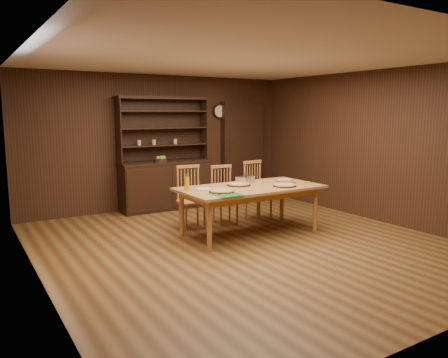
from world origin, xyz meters
TOP-DOWN VIEW (x-y plane):
  - floor at (0.00, 0.00)m, footprint 6.00×6.00m
  - room_shell at (0.00, 0.00)m, footprint 6.00×6.00m
  - china_hutch at (-0.00, 2.75)m, footprint 1.84×0.52m
  - doorway at (1.90, 2.90)m, footprint 1.00×0.18m
  - wall_clock at (1.35, 2.96)m, footprint 0.30×0.05m
  - dining_table at (0.36, 0.40)m, footprint 2.20×1.10m
  - chair_left at (-0.22, 1.29)m, footprint 0.46×0.44m
  - chair_center at (0.39, 1.24)m, footprint 0.44×0.43m
  - chair_right at (1.03, 1.18)m, footprint 0.46×0.45m
  - pizza_left at (-0.26, 0.23)m, footprint 0.37×0.37m
  - pizza_right at (0.82, 0.14)m, footprint 0.36×0.36m
  - pizza_center at (0.26, 0.58)m, footprint 0.37×0.37m
  - cooling_rack at (-0.31, 0.01)m, footprint 0.46×0.46m
  - plate_left at (-0.38, 0.54)m, footprint 0.23×0.23m
  - plate_right at (1.21, 0.62)m, footprint 0.26×0.26m
  - foil_dish at (0.48, 0.72)m, footprint 0.33×0.29m
  - juice_bottle at (-0.61, 0.63)m, footprint 0.07×0.07m
  - pot_holder_a at (1.10, 0.36)m, footprint 0.26×0.26m
  - pot_holder_b at (1.05, 0.45)m, footprint 0.28×0.28m
  - fruit_bowl at (-0.13, 2.69)m, footprint 0.26×0.26m

SIDE VIEW (x-z plane):
  - floor at x=0.00m, z-range 0.00..0.00m
  - chair_center at x=0.39m, z-range 0.03..1.02m
  - chair_left at x=-0.22m, z-range 0.03..1.05m
  - chair_right at x=1.03m, z-range 0.03..1.06m
  - china_hutch at x=0.00m, z-range -0.49..1.68m
  - dining_table at x=0.36m, z-range 0.31..1.06m
  - pot_holder_a at x=1.10m, z-range 0.75..0.76m
  - pot_holder_b at x=1.05m, z-range 0.75..0.77m
  - cooling_rack at x=-0.31m, z-range 0.75..0.77m
  - plate_right at x=1.21m, z-range 0.75..0.77m
  - plate_left at x=-0.38m, z-range 0.75..0.77m
  - pizza_center at x=0.26m, z-range 0.75..0.79m
  - pizza_left at x=-0.26m, z-range 0.75..0.79m
  - pizza_right at x=0.82m, z-range 0.75..0.79m
  - foil_dish at x=0.48m, z-range 0.75..0.86m
  - juice_bottle at x=-0.61m, z-range 0.74..0.97m
  - fruit_bowl at x=-0.13m, z-range 0.93..1.04m
  - doorway at x=1.90m, z-range 0.00..2.10m
  - room_shell at x=0.00m, z-range -1.42..4.58m
  - wall_clock at x=1.35m, z-range 1.75..2.05m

